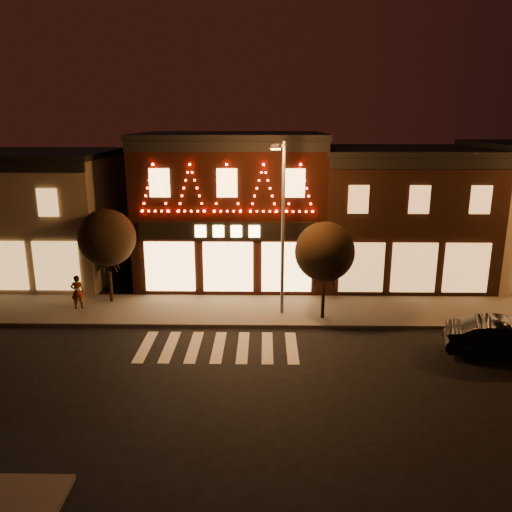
{
  "coord_description": "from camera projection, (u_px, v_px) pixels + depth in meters",
  "views": [
    {
      "loc": [
        1.87,
        -15.22,
        9.04
      ],
      "look_at": [
        1.54,
        4.0,
        3.88
      ],
      "focal_mm": 35.88,
      "sensor_mm": 36.0,
      "label": 1
    }
  ],
  "objects": [
    {
      "name": "ground",
      "position": [
        208.0,
        399.0,
        17.07
      ],
      "size": [
        120.0,
        120.0,
        0.0
      ],
      "primitive_type": "plane",
      "color": "black",
      "rests_on": "ground"
    },
    {
      "name": "sidewalk_far",
      "position": [
        267.0,
        310.0,
        24.74
      ],
      "size": [
        44.0,
        4.0,
        0.15
      ],
      "primitive_type": "cube",
      "color": "#47423D",
      "rests_on": "ground"
    },
    {
      "name": "building_left",
      "position": [
        10.0,
        214.0,
        29.85
      ],
      "size": [
        12.2,
        8.28,
        7.3
      ],
      "color": "#797056",
      "rests_on": "ground"
    },
    {
      "name": "building_pulp",
      "position": [
        232.0,
        206.0,
        29.49
      ],
      "size": [
        10.2,
        8.34,
        8.3
      ],
      "color": "black",
      "rests_on": "ground"
    },
    {
      "name": "building_right_a",
      "position": [
        397.0,
        214.0,
        29.45
      ],
      "size": [
        9.2,
        8.28,
        7.5
      ],
      "color": "black",
      "rests_on": "ground"
    },
    {
      "name": "streetlamp_mid",
      "position": [
        282.0,
        216.0,
        22.87
      ],
      "size": [
        0.76,
        1.82,
        7.96
      ],
      "rotation": [
        0.0,
        0.0,
        0.25
      ],
      "color": "#59595E",
      "rests_on": "sidewalk_far"
    },
    {
      "name": "tree_left",
      "position": [
        107.0,
        238.0,
        24.95
      ],
      "size": [
        2.8,
        2.8,
        4.69
      ],
      "rotation": [
        0.0,
        0.0,
        -0.25
      ],
      "color": "black",
      "rests_on": "sidewalk_far"
    },
    {
      "name": "tree_right",
      "position": [
        325.0,
        252.0,
        22.85
      ],
      "size": [
        2.69,
        2.69,
        4.5
      ],
      "rotation": [
        0.0,
        0.0,
        -0.05
      ],
      "color": "black",
      "rests_on": "sidewalk_far"
    },
    {
      "name": "dark_sedan",
      "position": [
        509.0,
        341.0,
        19.71
      ],
      "size": [
        4.95,
        2.8,
        1.54
      ],
      "primitive_type": "imported",
      "rotation": [
        0.0,
        0.0,
        1.31
      ],
      "color": "black",
      "rests_on": "ground"
    },
    {
      "name": "pedestrian",
      "position": [
        77.0,
        292.0,
        24.63
      ],
      "size": [
        0.68,
        0.53,
        1.66
      ],
      "primitive_type": "imported",
      "rotation": [
        0.0,
        0.0,
        3.38
      ],
      "color": "gray",
      "rests_on": "sidewalk_far"
    }
  ]
}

